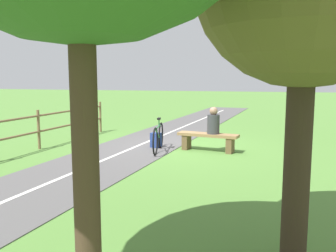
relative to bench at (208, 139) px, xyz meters
The scene contains 7 objects.
ground_plane 1.12m from the bench, 21.82° to the right, with size 80.00×80.00×0.00m, color #548438.
paved_path 4.41m from the bench, 55.06° to the left, with size 2.44×36.00×0.02m, color #565454.
path_centre_line 4.41m from the bench, 55.06° to the left, with size 0.10×32.00×0.00m, color silver.
bench is the anchor object (origin of this frame).
person_seated 0.50m from the bench, 169.79° to the left, with size 0.39×0.39×0.75m.
bicycle 1.39m from the bench, 17.44° to the left, with size 0.28×1.79×0.93m.
backpack 1.54m from the bench, ahead, with size 0.33×0.32×0.44m.
Camera 1 is at (-2.40, 10.41, 2.09)m, focal length 39.02 mm.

